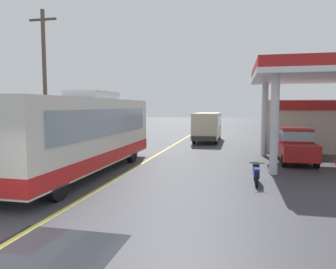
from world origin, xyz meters
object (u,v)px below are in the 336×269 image
coach_bus_main (83,135)px  motorcycle_parked_forecourt (256,172)px  pedestrian_near_pump (276,140)px  car_at_pump (295,143)px  pedestrian_by_shop (274,141)px  minibus_opposing_lane (208,124)px

coach_bus_main → motorcycle_parked_forecourt: (7.39, -0.14, -1.28)m
pedestrian_near_pump → motorcycle_parked_forecourt: bearing=-101.4°
pedestrian_near_pump → car_at_pump: bearing=-75.2°
car_at_pump → pedestrian_near_pump: size_ratio=2.53×
coach_bus_main → pedestrian_by_shop: coach_bus_main is taller
car_at_pump → motorcycle_parked_forecourt: size_ratio=2.33×
minibus_opposing_lane → car_at_pump: bearing=-58.5°
car_at_pump → pedestrian_by_shop: (-0.87, 1.83, -0.08)m
motorcycle_parked_forecourt → pedestrian_by_shop: (1.41, 7.17, 0.49)m
minibus_opposing_lane → pedestrian_near_pump: size_ratio=3.69×
pedestrian_near_pump → pedestrian_by_shop: size_ratio=1.00×
motorcycle_parked_forecourt → pedestrian_near_pump: pedestrian_near_pump is taller
pedestrian_near_pump → pedestrian_by_shop: bearing=-103.8°
coach_bus_main → car_at_pump: (9.67, 5.19, -0.71)m
car_at_pump → pedestrian_near_pump: car_at_pump is taller
minibus_opposing_lane → pedestrian_near_pump: minibus_opposing_lane is taller
car_at_pump → pedestrian_by_shop: 2.03m
coach_bus_main → minibus_opposing_lane: size_ratio=1.80×
minibus_opposing_lane → motorcycle_parked_forecourt: minibus_opposing_lane is taller
coach_bus_main → pedestrian_near_pump: coach_bus_main is taller
motorcycle_parked_forecourt → minibus_opposing_lane: bearing=102.8°
coach_bus_main → pedestrian_by_shop: size_ratio=6.65×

